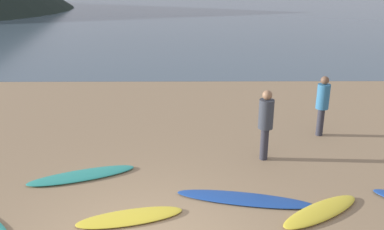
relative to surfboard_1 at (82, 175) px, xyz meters
name	(u,v)px	position (x,y,z in m)	size (l,w,h in m)	color
ground_plane	(170,88)	(1.60, 7.49, -0.14)	(120.00, 120.00, 0.20)	#997C5B
surfboard_1	(82,175)	(0.00, 0.00, 0.00)	(2.31, 0.55, 0.08)	teal
surfboard_2	(130,217)	(1.27, -1.61, 0.00)	(1.94, 0.53, 0.07)	yellow
surfboard_3	(244,199)	(3.44, -1.00, 0.00)	(2.70, 0.50, 0.07)	#1E479E
surfboard_4	(321,211)	(4.81, -1.46, 0.01)	(1.91, 0.50, 0.09)	yellow
person_0	(323,101)	(5.93, 2.36, 0.94)	(0.34, 0.34, 1.66)	#2D2D38
person_1	(266,119)	(4.14, 0.87, 0.97)	(0.35, 0.35, 1.71)	#2D2D38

